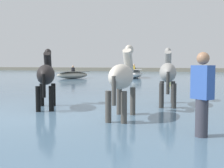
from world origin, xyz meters
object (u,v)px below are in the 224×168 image
boat_distant_west (135,74)px  person_wading_close (202,100)px  horse_flank_pinto (122,79)px  boat_far_offshore (130,73)px  horse_trailing_grey (168,74)px  horse_lead_black (46,76)px  boat_near_starboard (73,75)px  channel_buoy (170,79)px

boat_distant_west → person_wading_close: bearing=-70.1°
horse_flank_pinto → boat_far_offshore: (-6.75, 21.81, -0.57)m
horse_trailing_grey → boat_far_offshore: size_ratio=0.66×
horse_lead_black → horse_trailing_grey: bearing=30.8°
horse_lead_black → boat_near_starboard: bearing=117.1°
horse_lead_black → boat_distant_west: (-2.57, 16.67, -0.48)m
boat_far_offshore → person_wading_close: (8.46, -22.81, 0.31)m
horse_trailing_grey → channel_buoy: size_ratio=2.52×
horse_trailing_grey → channel_buoy: (-1.69, 10.39, -0.71)m
boat_distant_west → horse_lead_black: bearing=-81.2°
boat_distant_west → person_wading_close: (6.60, -18.20, 0.23)m
horse_trailing_grey → boat_far_offshore: horse_trailing_grey is taller
boat_near_starboard → channel_buoy: (8.21, -1.50, -0.13)m
horse_trailing_grey → boat_near_starboard: (-9.89, 11.89, -0.59)m
horse_lead_black → horse_flank_pinto: bearing=-12.6°
horse_trailing_grey → horse_flank_pinto: bearing=-104.6°
boat_distant_west → person_wading_close: 19.36m
channel_buoy → boat_far_offshore: bearing=121.7°
horse_trailing_grey → horse_flank_pinto: horse_trailing_grey is taller
boat_near_starboard → person_wading_close: size_ratio=1.85×
horse_trailing_grey → boat_distant_west: (-5.48, 14.94, -0.52)m
horse_flank_pinto → boat_far_offshore: 22.84m
boat_near_starboard → boat_distant_west: (4.41, 3.05, 0.06)m
boat_distant_west → person_wading_close: size_ratio=2.55×
boat_near_starboard → boat_distant_west: size_ratio=0.73×
horse_lead_black → channel_buoy: bearing=84.2°
boat_near_starboard → boat_far_offshore: boat_near_starboard is taller
boat_distant_west → channel_buoy: (3.80, -4.55, -0.19)m
horse_flank_pinto → boat_distant_west: horse_flank_pinto is taller
boat_near_starboard → boat_distant_west: boat_distant_west is taller
boat_far_offshore → boat_distant_west: bearing=-68.1°
horse_flank_pinto → boat_far_offshore: bearing=107.2°
horse_flank_pinto → boat_near_starboard: size_ratio=0.63×
horse_flank_pinto → boat_near_starboard: (-9.30, 14.14, -0.56)m
horse_lead_black → horse_flank_pinto: 2.38m
boat_far_offshore → person_wading_close: bearing=-69.7°
horse_lead_black → boat_near_starboard: (-6.98, 13.62, -0.55)m
boat_near_starboard → boat_far_offshore: bearing=71.5°
horse_trailing_grey → horse_lead_black: bearing=-149.2°
boat_far_offshore → person_wading_close: 24.33m
horse_flank_pinto → channel_buoy: size_ratio=2.46×
horse_trailing_grey → person_wading_close: horse_trailing_grey is taller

